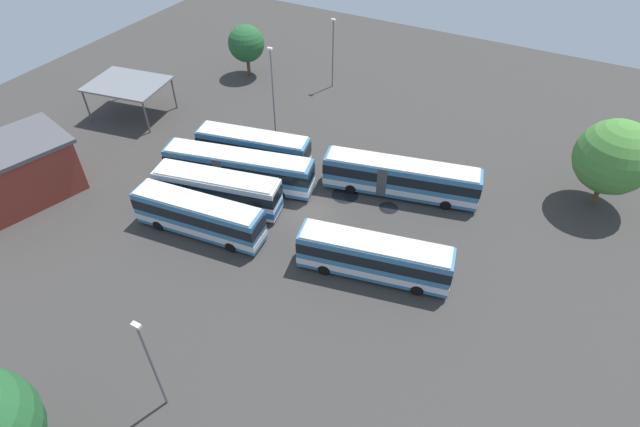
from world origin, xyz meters
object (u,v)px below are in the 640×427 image
(bus_row0_slot0, at_px, (199,216))
(bus_row1_slot0, at_px, (374,257))
(lamp_post_near_entrance, at_px, (333,51))
(lamp_post_by_building, at_px, (273,88))
(bus_row1_slot3, at_px, (400,178))
(bus_row0_slot1, at_px, (218,190))
(bus_row0_slot2, at_px, (238,168))
(tree_west_edge, at_px, (246,43))
(maintenance_shelter, at_px, (127,85))
(depot_building, at_px, (7,175))
(bus_row0_slot3, at_px, (254,148))
(lamp_post_far_corner, at_px, (151,363))
(tree_east_edge, at_px, (614,157))

(bus_row0_slot0, bearing_deg, bus_row1_slot0, 9.74)
(bus_row0_slot0, xyz_separation_m, lamp_post_near_entrance, (-2.33, 29.35, 2.82))
(lamp_post_by_building, bearing_deg, bus_row0_slot0, -79.74)
(bus_row0_slot0, distance_m, bus_row1_slot3, 18.45)
(bus_row0_slot1, height_order, bus_row0_slot2, same)
(bus_row1_slot0, relative_size, lamp_post_by_building, 1.27)
(bus_row0_slot0, bearing_deg, tree_west_edge, 116.53)
(maintenance_shelter, relative_size, lamp_post_near_entrance, 1.09)
(bus_row0_slot1, bearing_deg, depot_building, -154.80)
(bus_row0_slot3, bearing_deg, depot_building, -137.14)
(tree_west_edge, bearing_deg, lamp_post_far_corner, -62.17)
(bus_row0_slot1, bearing_deg, tree_east_edge, 28.92)
(lamp_post_by_building, xyz_separation_m, lamp_post_far_corner, (11.00, -30.49, -0.70))
(depot_building, bearing_deg, tree_west_edge, 82.02)
(bus_row0_slot1, distance_m, lamp_post_by_building, 13.95)
(bus_row1_slot3, height_order, lamp_post_far_corner, lamp_post_far_corner)
(lamp_post_far_corner, bearing_deg, bus_row0_slot1, 116.72)
(bus_row0_slot3, xyz_separation_m, lamp_post_near_entrance, (-0.74, 18.71, 2.82))
(bus_row0_slot0, height_order, bus_row1_slot3, same)
(bus_row0_slot2, distance_m, bus_row1_slot3, 15.24)
(lamp_post_near_entrance, distance_m, tree_east_edge, 33.11)
(bus_row0_slot3, height_order, lamp_post_far_corner, lamp_post_far_corner)
(bus_row0_slot1, distance_m, tree_east_edge, 34.66)
(tree_east_edge, bearing_deg, depot_building, -152.40)
(bus_row1_slot3, height_order, tree_west_edge, tree_west_edge)
(maintenance_shelter, distance_m, lamp_post_far_corner, 37.65)
(bus_row0_slot0, relative_size, bus_row1_slot0, 0.97)
(bus_row0_slot2, relative_size, tree_east_edge, 1.72)
(lamp_post_near_entrance, distance_m, lamp_post_far_corner, 44.14)
(bus_row0_slot1, height_order, lamp_post_by_building, lamp_post_by_building)
(lamp_post_far_corner, relative_size, tree_west_edge, 1.25)
(bus_row0_slot2, distance_m, bus_row1_slot0, 16.63)
(bus_row0_slot0, relative_size, bus_row0_slot1, 1.00)
(bus_row0_slot3, xyz_separation_m, lamp_post_far_corner, (9.53, -24.22, 2.65))
(depot_building, bearing_deg, bus_row0_slot3, 42.86)
(lamp_post_far_corner, height_order, tree_west_edge, lamp_post_far_corner)
(depot_building, bearing_deg, lamp_post_by_building, 55.24)
(lamp_post_near_entrance, xyz_separation_m, tree_east_edge, (31.84, -9.08, 0.46))
(bus_row1_slot3, xyz_separation_m, lamp_post_by_building, (-16.13, 3.89, 3.35))
(bus_row0_slot2, bearing_deg, lamp_post_by_building, 102.01)
(bus_row1_slot0, bearing_deg, bus_row0_slot2, 164.08)
(bus_row1_slot0, xyz_separation_m, depot_building, (-32.96, -7.11, 0.90))
(lamp_post_near_entrance, bearing_deg, bus_row1_slot3, -46.67)
(bus_row0_slot3, height_order, maintenance_shelter, maintenance_shelter)
(lamp_post_near_entrance, height_order, tree_west_edge, lamp_post_near_entrance)
(bus_row0_slot2, bearing_deg, bus_row0_slot1, -85.43)
(bus_row1_slot3, distance_m, depot_building, 35.65)
(lamp_post_near_entrance, xyz_separation_m, tree_west_edge, (-11.18, -2.28, -0.44))
(bus_row0_slot0, height_order, bus_row0_slot3, same)
(lamp_post_near_entrance, relative_size, lamp_post_far_corner, 1.04)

